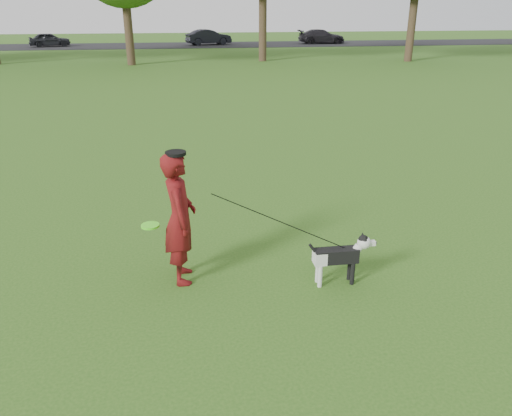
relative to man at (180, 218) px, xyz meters
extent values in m
plane|color=#285116|center=(1.31, -0.12, -0.86)|extent=(120.00, 120.00, 0.00)
cube|color=black|center=(1.31, 39.88, -0.85)|extent=(120.00, 7.00, 0.02)
imported|color=#5C0D0F|center=(0.00, 0.00, 0.00)|extent=(0.43, 0.64, 1.73)
cube|color=black|center=(1.95, -0.41, -0.46)|extent=(0.56, 0.17, 0.18)
cube|color=silver|center=(1.73, -0.41, -0.47)|extent=(0.16, 0.18, 0.17)
cylinder|color=silver|center=(1.73, -0.47, -0.71)|extent=(0.06, 0.06, 0.31)
cylinder|color=silver|center=(1.73, -0.35, -0.71)|extent=(0.06, 0.06, 0.31)
cylinder|color=black|center=(2.16, -0.47, -0.71)|extent=(0.06, 0.06, 0.31)
cylinder|color=black|center=(2.16, -0.35, -0.71)|extent=(0.06, 0.06, 0.31)
cylinder|color=silver|center=(2.20, -0.41, -0.42)|extent=(0.19, 0.11, 0.20)
sphere|color=silver|center=(2.30, -0.41, -0.30)|extent=(0.17, 0.17, 0.17)
sphere|color=black|center=(2.29, -0.41, -0.27)|extent=(0.13, 0.13, 0.13)
cube|color=silver|center=(2.40, -0.41, -0.32)|extent=(0.11, 0.07, 0.06)
sphere|color=black|center=(2.46, -0.41, -0.32)|extent=(0.04, 0.04, 0.04)
cone|color=black|center=(2.29, -0.46, -0.22)|extent=(0.06, 0.06, 0.07)
cone|color=black|center=(2.29, -0.36, -0.22)|extent=(0.06, 0.06, 0.07)
cylinder|color=black|center=(1.67, -0.41, -0.40)|extent=(0.20, 0.04, 0.26)
cylinder|color=black|center=(2.14, -0.41, -0.41)|extent=(0.12, 0.12, 0.02)
imported|color=black|center=(-10.49, 39.88, -0.29)|extent=(3.49, 2.14, 1.11)
imported|color=black|center=(2.73, 39.88, -0.21)|extent=(4.08, 2.33, 1.27)
imported|color=black|center=(12.82, 39.88, -0.24)|extent=(4.18, 1.77, 1.20)
cylinder|color=#55FF20|center=(-0.37, -0.04, -0.05)|extent=(0.23, 0.23, 0.02)
cylinder|color=black|center=(0.00, 0.00, 0.85)|extent=(0.25, 0.25, 0.04)
cylinder|color=#38281C|center=(-2.69, 25.38, 1.24)|extent=(0.48, 0.48, 4.20)
cylinder|color=#38281C|center=(5.31, 26.38, 1.66)|extent=(0.48, 0.48, 5.04)
cylinder|color=#38281C|center=(14.31, 24.88, 1.55)|extent=(0.48, 0.48, 4.83)
camera|label=1|loc=(0.11, -5.84, 2.51)|focal=35.00mm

